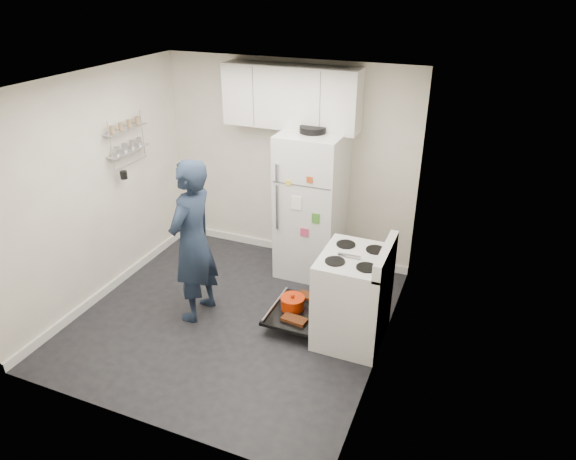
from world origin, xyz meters
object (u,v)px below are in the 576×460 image
at_px(electric_range, 352,298).
at_px(refrigerator, 311,205).
at_px(person, 193,242).
at_px(open_oven_door, 295,308).

bearing_deg(electric_range, refrigerator, 127.14).
relative_size(refrigerator, person, 1.04).
bearing_deg(electric_range, open_oven_door, 178.92).
xyz_separation_m(electric_range, open_oven_door, (-0.61, 0.01, -0.29)).
bearing_deg(person, refrigerator, 151.37).
bearing_deg(open_oven_door, refrigerator, 101.81).
height_order(electric_range, refrigerator, refrigerator).
distance_m(electric_range, person, 1.71).
xyz_separation_m(electric_range, person, (-1.65, -0.23, 0.42)).
height_order(electric_range, person, person).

